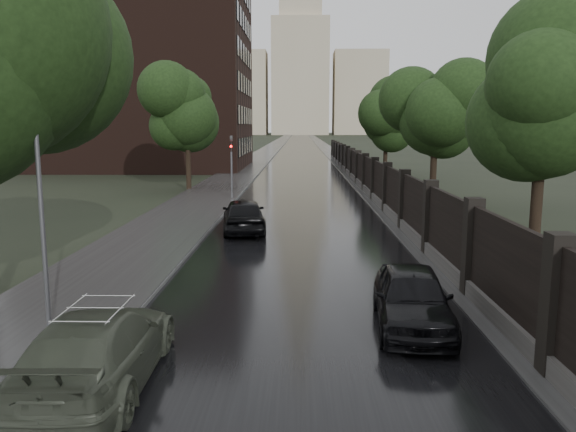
% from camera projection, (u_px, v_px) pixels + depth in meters
% --- Properties ---
extents(ground, '(800.00, 800.00, 0.00)m').
position_uv_depth(ground, '(302.00, 374.00, 10.46)').
color(ground, black).
rests_on(ground, ground).
extents(road, '(8.00, 420.00, 0.02)m').
position_uv_depth(road, '(300.00, 139.00, 198.02)').
color(road, black).
rests_on(road, ground).
extents(sidewalk_left, '(4.00, 420.00, 0.16)m').
position_uv_depth(sidewalk_left, '(283.00, 139.00, 198.13)').
color(sidewalk_left, '#2D2D2D').
rests_on(sidewalk_left, ground).
extents(verge_right, '(3.00, 420.00, 0.08)m').
position_uv_depth(verge_right, '(316.00, 139.00, 197.90)').
color(verge_right, '#2D2D2D').
rests_on(verge_right, ground).
extents(fence_right, '(0.45, 75.72, 2.70)m').
position_uv_depth(fence_right, '(362.00, 175.00, 41.81)').
color(fence_right, '#383533').
rests_on(fence_right, ground).
extents(tree_left_far, '(4.25, 4.25, 7.39)m').
position_uv_depth(tree_left_far, '(187.00, 117.00, 39.41)').
color(tree_left_far, black).
rests_on(tree_left_far, ground).
extents(tree_right_a, '(4.08, 4.08, 7.01)m').
position_uv_depth(tree_right_a, '(543.00, 114.00, 17.42)').
color(tree_right_a, black).
rests_on(tree_right_a, ground).
extents(tree_right_b, '(4.08, 4.08, 7.01)m').
position_uv_depth(tree_right_b, '(435.00, 119.00, 31.24)').
color(tree_right_b, black).
rests_on(tree_right_b, ground).
extents(tree_right_c, '(4.08, 4.08, 7.01)m').
position_uv_depth(tree_right_c, '(386.00, 122.00, 49.00)').
color(tree_right_c, black).
rests_on(tree_right_c, ground).
extents(lamp_post, '(0.25, 0.12, 5.11)m').
position_uv_depth(lamp_post, '(42.00, 219.00, 11.63)').
color(lamp_post, '#59595E').
rests_on(lamp_post, ground).
extents(traffic_light, '(0.16, 0.32, 4.00)m').
position_uv_depth(traffic_light, '(232.00, 162.00, 34.84)').
color(traffic_light, '#59595E').
rests_on(traffic_light, ground).
extents(brick_building, '(24.00, 18.00, 20.00)m').
position_uv_depth(brick_building, '(134.00, 75.00, 60.58)').
color(brick_building, black).
rests_on(brick_building, ground).
extents(stalinist_tower, '(92.00, 30.00, 159.00)m').
position_uv_depth(stalinist_tower, '(300.00, 62.00, 300.53)').
color(stalinist_tower, tan).
rests_on(stalinist_tower, ground).
extents(volga_sedan, '(2.09, 4.89, 1.41)m').
position_uv_depth(volga_sedan, '(98.00, 349.00, 9.86)').
color(volga_sedan, '#3E4436').
rests_on(volga_sedan, ground).
extents(hatchback_left, '(2.35, 4.65, 1.52)m').
position_uv_depth(hatchback_left, '(244.00, 215.00, 24.36)').
color(hatchback_left, black).
rests_on(hatchback_left, ground).
extents(car_right_near, '(1.98, 4.24, 1.40)m').
position_uv_depth(car_right_near, '(412.00, 298.00, 12.81)').
color(car_right_near, black).
rests_on(car_right_near, ground).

